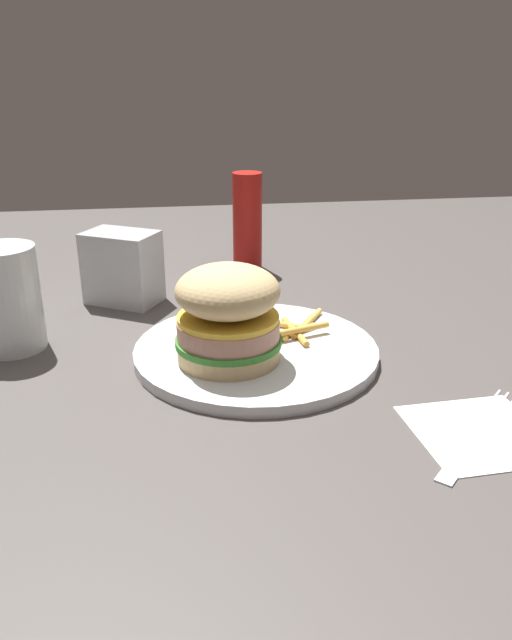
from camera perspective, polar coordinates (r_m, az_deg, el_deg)
The scene contains 9 objects.
ground_plane at distance 0.66m, azimuth 2.59°, elevation -3.82°, with size 1.60×1.60×0.00m, color #47423F.
plate at distance 0.67m, azimuth -0.00°, elevation -2.84°, with size 0.26×0.26×0.01m, color silver.
sandwich at distance 0.62m, azimuth -2.55°, elevation 0.58°, with size 0.11×0.11×0.10m.
fries_pile at distance 0.71m, azimuth 3.64°, elevation -0.72°, with size 0.10×0.08×0.01m.
napkin at distance 0.57m, azimuth 19.60°, elevation -9.58°, with size 0.11×0.11×0.00m, color white.
fork at distance 0.57m, azimuth 19.68°, elevation -9.29°, with size 0.14×0.13×0.00m.
drink_glass at distance 0.73m, azimuth -21.63°, elevation 1.51°, with size 0.07×0.07×0.11m.
napkin_dispenser at distance 0.83m, azimuth -12.00°, elevation 4.67°, with size 0.09×0.06×0.09m, color #B7BABF.
ketchup_bottle at distance 0.95m, azimuth -0.79°, elevation 8.93°, with size 0.04×0.04×0.14m, color #B21914.
Camera 1 is at (0.59, -0.12, 0.29)m, focal length 35.30 mm.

